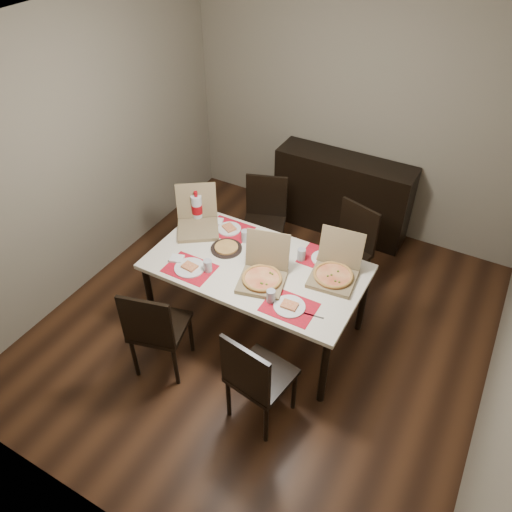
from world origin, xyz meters
name	(u,v)px	position (x,y,z in m)	size (l,w,h in m)	color
ground	(266,327)	(0.00, 0.00, -0.01)	(3.80, 4.00, 0.02)	#3D2212
room_walls	(296,137)	(0.00, 0.43, 1.73)	(3.84, 4.02, 2.62)	gray
sideboard	(342,195)	(0.00, 1.78, 0.45)	(1.50, 0.40, 0.90)	black
dining_table	(256,271)	(-0.09, -0.04, 0.68)	(1.80, 1.00, 0.75)	#EDE1C7
chair_near_left	(155,328)	(-0.55, -0.85, 0.51)	(0.51, 0.51, 0.93)	black
chair_near_right	(256,377)	(0.38, -0.87, 0.51)	(0.48, 0.48, 0.93)	black
chair_far_left	(265,217)	(-0.51, 0.90, 0.51)	(0.54, 0.54, 0.93)	black
chair_far_right	(348,247)	(0.42, 0.86, 0.51)	(0.52, 0.52, 0.93)	black
setting_near_left	(193,266)	(-0.53, -0.33, 0.77)	(0.43, 0.30, 0.11)	red
setting_near_right	(284,304)	(0.33, -0.35, 0.77)	(0.48, 0.30, 0.11)	red
setting_far_left	(232,230)	(-0.50, 0.26, 0.77)	(0.49, 0.30, 0.11)	red
setting_far_right	(317,257)	(0.33, 0.28, 0.77)	(0.42, 0.30, 0.11)	red
napkin_loose	(263,269)	(0.00, -0.06, 0.76)	(0.12, 0.11, 0.02)	white
pizza_box_center	(263,275)	(0.05, -0.17, 0.81)	(0.45, 0.48, 0.36)	olive
pizza_box_right	(334,272)	(0.54, 0.14, 0.81)	(0.40, 0.43, 0.36)	olive
pizza_box_left	(198,222)	(-0.81, 0.17, 0.81)	(0.53, 0.54, 0.37)	olive
faina_plate	(226,248)	(-0.42, 0.02, 0.76)	(0.27, 0.27, 0.03)	black
dip_bowl	(274,250)	(-0.04, 0.19, 0.77)	(0.13, 0.13, 0.03)	white
soda_bottle	(197,208)	(-0.88, 0.27, 0.88)	(0.10, 0.10, 0.31)	silver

